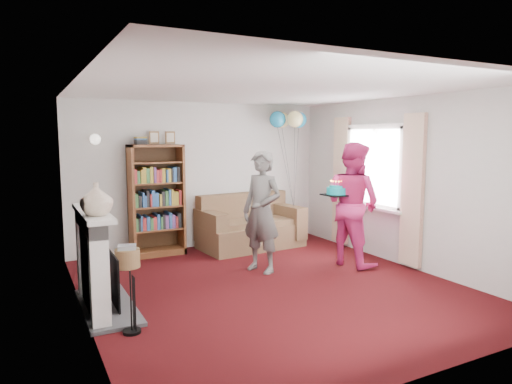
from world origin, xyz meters
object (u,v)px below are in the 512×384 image
person_striped (262,212)px  person_magenta (353,204)px  bookcase (156,201)px  birthday_cake (337,191)px  sofa (249,227)px

person_striped → person_magenta: 1.41m
bookcase → birthday_cake: 2.91m
bookcase → birthday_cake: (2.16, -1.92, 0.25)m
sofa → person_striped: size_ratio=1.01×
person_striped → birthday_cake: 1.16m
bookcase → sofa: (1.58, -0.23, -0.54)m
bookcase → sofa: bookcase is taller
bookcase → person_striped: bookcase is taller
person_magenta → birthday_cake: size_ratio=5.10×
person_striped → bookcase: bearing=-170.8°
sofa → bookcase: bearing=167.0°
person_magenta → sofa: bearing=14.8°
person_striped → person_magenta: size_ratio=0.94×
bookcase → sofa: 1.68m
sofa → person_striped: (-0.50, -1.41, 0.52)m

